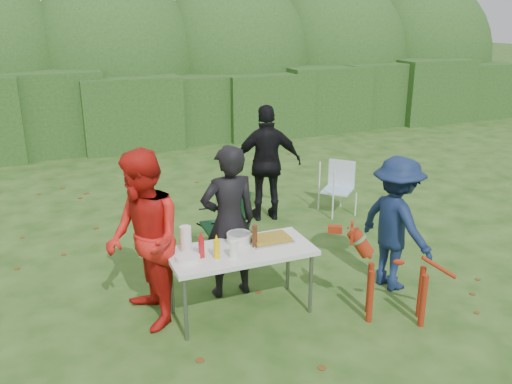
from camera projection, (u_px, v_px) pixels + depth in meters
name	position (u px, v px, depth m)	size (l,w,h in m)	color
ground	(262.00, 309.00, 5.88)	(80.00, 80.00, 0.00)	#1E4211
hedge_row	(129.00, 110.00, 12.62)	(22.00, 1.40, 1.70)	#23471C
shrub_backdrop	(116.00, 71.00, 13.78)	(20.00, 2.60, 3.20)	#3D6628
folding_table	(241.00, 254.00, 5.60)	(1.50, 0.70, 0.74)	silver
person_cook	(229.00, 222.00, 5.94)	(0.64, 0.42, 1.75)	black
person_red_jacket	(144.00, 241.00, 5.36)	(0.89, 0.69, 1.84)	red
person_black_puffy	(267.00, 163.00, 8.16)	(1.04, 0.43, 1.77)	black
child	(396.00, 224.00, 6.14)	(1.01, 0.58, 1.57)	#122044
dog	(398.00, 276.00, 5.54)	(1.05, 0.42, 1.00)	maroon
camping_chair	(224.00, 223.00, 6.98)	(0.60, 0.60, 0.96)	#11381C
lawn_chair	(338.00, 188.00, 8.54)	(0.49, 0.49, 0.83)	#4895C6
food_tray	(270.00, 240.00, 5.78)	(0.45, 0.30, 0.02)	#B7B7BA
focaccia_bread	(270.00, 238.00, 5.77)	(0.40, 0.26, 0.04)	olive
mustard_bottle	(217.00, 249.00, 5.35)	(0.06, 0.06, 0.20)	#FFCB02
ketchup_bottle	(201.00, 247.00, 5.37)	(0.06, 0.06, 0.22)	#B3141A
beer_bottle	(255.00, 236.00, 5.61)	(0.06, 0.06, 0.24)	#47230F
paper_towel_roll	(186.00, 239.00, 5.53)	(0.12, 0.12, 0.26)	white
cup_stack	(233.00, 250.00, 5.37)	(0.08, 0.08, 0.18)	white
pasta_bowl	(239.00, 238.00, 5.75)	(0.26, 0.26, 0.10)	silver
plate_stack	(188.00, 258.00, 5.33)	(0.24, 0.24, 0.05)	white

